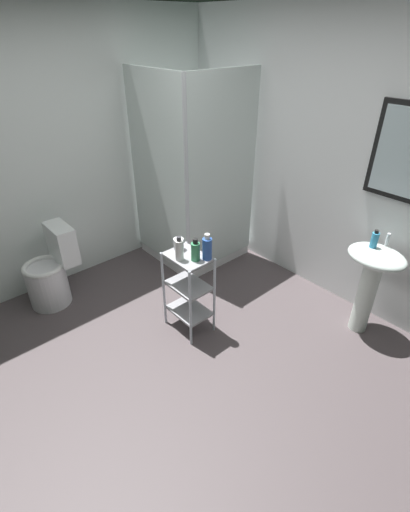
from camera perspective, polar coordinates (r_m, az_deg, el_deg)
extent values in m
cube|color=#4F4547|center=(3.06, -4.47, -17.27)|extent=(4.20, 4.20, 0.02)
cube|color=white|center=(3.59, 19.35, 13.01)|extent=(4.20, 0.10, 2.50)
cube|color=black|center=(3.22, 28.86, 13.52)|extent=(0.56, 0.03, 0.72)
cube|color=silver|center=(3.20, 28.73, 13.48)|extent=(0.48, 0.01, 0.64)
cube|color=white|center=(3.83, -22.96, 13.45)|extent=(0.10, 4.20, 2.50)
cube|color=white|center=(4.45, -1.64, 1.39)|extent=(0.90, 0.90, 0.10)
cube|color=silver|center=(3.78, -7.21, 12.23)|extent=(0.90, 0.02, 1.90)
cube|color=silver|center=(3.72, 2.70, 12.11)|extent=(0.02, 0.90, 1.90)
cylinder|color=silver|center=(3.44, -2.81, 10.44)|extent=(0.04, 0.04, 1.90)
cylinder|color=silver|center=(4.42, -1.65, 1.97)|extent=(0.08, 0.08, 0.00)
cylinder|color=white|center=(3.46, 23.31, -5.81)|extent=(0.15, 0.15, 0.68)
ellipsoid|color=white|center=(3.24, 24.80, -0.10)|extent=(0.46, 0.37, 0.13)
cylinder|color=silver|center=(3.29, 26.17, 2.34)|extent=(0.03, 0.03, 0.10)
cylinder|color=white|center=(3.85, -22.89, -4.17)|extent=(0.37, 0.37, 0.40)
torus|color=white|center=(3.74, -23.56, -1.49)|extent=(0.37, 0.37, 0.04)
cube|color=white|center=(3.71, -21.07, 1.83)|extent=(0.35, 0.17, 0.36)
cylinder|color=silver|center=(3.23, -6.34, -5.13)|extent=(0.02, 0.02, 0.74)
cylinder|color=silver|center=(3.00, -2.25, -8.25)|extent=(0.02, 0.02, 0.74)
cylinder|color=silver|center=(3.35, -2.75, -3.39)|extent=(0.02, 0.02, 0.74)
cylinder|color=silver|center=(3.14, 1.43, -6.23)|extent=(0.02, 0.02, 0.74)
cube|color=#99999E|center=(3.29, -2.44, -8.31)|extent=(0.36, 0.26, 0.02)
cube|color=#99999E|center=(3.13, -2.55, -4.52)|extent=(0.36, 0.26, 0.02)
cube|color=#99999E|center=(2.97, -2.68, -0.16)|extent=(0.36, 0.26, 0.02)
cylinder|color=#389ED1|center=(3.20, 24.50, 2.22)|extent=(0.06, 0.06, 0.12)
cylinder|color=black|center=(3.17, 24.80, 3.40)|extent=(0.03, 0.03, 0.03)
cylinder|color=#388C5A|center=(2.88, -1.47, 0.65)|extent=(0.07, 0.07, 0.15)
cylinder|color=black|center=(2.83, -1.50, 2.27)|extent=(0.04, 0.04, 0.04)
cylinder|color=silver|center=(2.88, -3.96, 0.88)|extent=(0.06, 0.06, 0.17)
cylinder|color=#333338|center=(2.83, -4.03, 2.64)|extent=(0.04, 0.04, 0.03)
cylinder|color=#2C56B2|center=(2.88, 0.33, 1.09)|extent=(0.08, 0.08, 0.18)
cylinder|color=white|center=(2.83, 0.33, 2.99)|extent=(0.04, 0.04, 0.04)
cylinder|color=silver|center=(3.04, -4.04, 1.85)|extent=(0.08, 0.08, 0.10)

